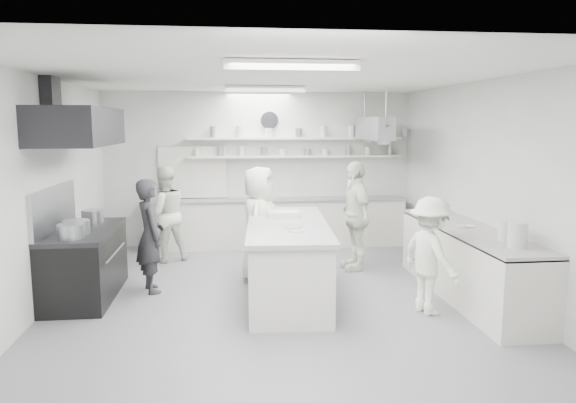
{
  "coord_description": "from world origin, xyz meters",
  "views": [
    {
      "loc": [
        -0.63,
        -7.08,
        2.39
      ],
      "look_at": [
        0.24,
        0.6,
        1.27
      ],
      "focal_mm": 33.53,
      "sensor_mm": 36.0,
      "label": 1
    }
  ],
  "objects": [
    {
      "name": "floor",
      "position": [
        0.0,
        0.0,
        -0.01
      ],
      "size": [
        6.0,
        7.0,
        0.02
      ],
      "primitive_type": "cube",
      "color": "gray",
      "rests_on": "ground"
    },
    {
      "name": "ceiling",
      "position": [
        0.0,
        0.0,
        3.01
      ],
      "size": [
        6.0,
        7.0,
        0.02
      ],
      "primitive_type": "cube",
      "color": "silver",
      "rests_on": "wall_back"
    },
    {
      "name": "wall_back",
      "position": [
        0.0,
        3.5,
        1.5
      ],
      "size": [
        6.0,
        0.04,
        3.0
      ],
      "primitive_type": "cube",
      "color": "silver",
      "rests_on": "floor"
    },
    {
      "name": "wall_front",
      "position": [
        0.0,
        -3.5,
        1.5
      ],
      "size": [
        6.0,
        0.04,
        3.0
      ],
      "primitive_type": "cube",
      "color": "silver",
      "rests_on": "floor"
    },
    {
      "name": "wall_left",
      "position": [
        -3.0,
        0.0,
        1.5
      ],
      "size": [
        0.04,
        7.0,
        3.0
      ],
      "primitive_type": "cube",
      "color": "silver",
      "rests_on": "floor"
    },
    {
      "name": "wall_right",
      "position": [
        3.0,
        0.0,
        1.5
      ],
      "size": [
        0.04,
        7.0,
        3.0
      ],
      "primitive_type": "cube",
      "color": "silver",
      "rests_on": "floor"
    },
    {
      "name": "stove",
      "position": [
        -2.6,
        0.4,
        0.45
      ],
      "size": [
        0.8,
        1.8,
        0.9
      ],
      "primitive_type": "cube",
      "color": "black",
      "rests_on": "floor"
    },
    {
      "name": "exhaust_hood",
      "position": [
        -2.6,
        0.4,
        2.35
      ],
      "size": [
        0.85,
        2.0,
        0.5
      ],
      "primitive_type": "cube",
      "color": "#242428",
      "rests_on": "wall_left"
    },
    {
      "name": "back_counter",
      "position": [
        0.3,
        3.2,
        0.46
      ],
      "size": [
        5.0,
        0.6,
        0.92
      ],
      "primitive_type": "cube",
      "color": "silver",
      "rests_on": "floor"
    },
    {
      "name": "shelf_lower",
      "position": [
        0.7,
        3.37,
        1.75
      ],
      "size": [
        4.2,
        0.26,
        0.04
      ],
      "primitive_type": "cube",
      "color": "silver",
      "rests_on": "wall_back"
    },
    {
      "name": "shelf_upper",
      "position": [
        0.7,
        3.37,
        2.1
      ],
      "size": [
        4.2,
        0.26,
        0.04
      ],
      "primitive_type": "cube",
      "color": "silver",
      "rests_on": "wall_back"
    },
    {
      "name": "pass_through_window",
      "position": [
        -1.3,
        3.48,
        1.45
      ],
      "size": [
        1.3,
        0.04,
        1.0
      ],
      "primitive_type": "cube",
      "color": "black",
      "rests_on": "wall_back"
    },
    {
      "name": "wall_clock",
      "position": [
        0.2,
        3.46,
        2.45
      ],
      "size": [
        0.32,
        0.05,
        0.32
      ],
      "primitive_type": "cylinder",
      "rotation": [
        1.57,
        0.0,
        0.0
      ],
      "color": "white",
      "rests_on": "wall_back"
    },
    {
      "name": "right_counter",
      "position": [
        2.65,
        -0.2,
        0.47
      ],
      "size": [
        0.74,
        3.3,
        0.94
      ],
      "primitive_type": "cube",
      "color": "silver",
      "rests_on": "floor"
    },
    {
      "name": "pot_rack",
      "position": [
        2.0,
        2.4,
        2.3
      ],
      "size": [
        0.3,
        1.6,
        0.4
      ],
      "primitive_type": "cube",
      "color": "#9FA2A9",
      "rests_on": "ceiling"
    },
    {
      "name": "light_fixture_front",
      "position": [
        0.0,
        -1.8,
        2.94
      ],
      "size": [
        1.3,
        0.25,
        0.1
      ],
      "primitive_type": "cube",
      "color": "silver",
      "rests_on": "ceiling"
    },
    {
      "name": "light_fixture_rear",
      "position": [
        0.0,
        1.8,
        2.94
      ],
      "size": [
        1.3,
        0.25,
        0.1
      ],
      "primitive_type": "cube",
      "color": "silver",
      "rests_on": "ceiling"
    },
    {
      "name": "prep_island",
      "position": [
        0.18,
        0.14,
        0.5
      ],
      "size": [
        1.19,
        2.75,
        0.99
      ],
      "primitive_type": "cube",
      "rotation": [
        0.0,
        0.0,
        -0.07
      ],
      "color": "silver",
      "rests_on": "floor"
    },
    {
      "name": "stove_pot",
      "position": [
        -2.6,
        0.08,
        1.03
      ],
      "size": [
        0.34,
        0.34,
        0.23
      ],
      "primitive_type": "cylinder",
      "color": "#9FA2A9",
      "rests_on": "stove"
    },
    {
      "name": "cook_stove",
      "position": [
        -1.74,
        0.57,
        0.81
      ],
      "size": [
        0.57,
        0.69,
        1.62
      ],
      "primitive_type": "imported",
      "rotation": [
        0.0,
        0.0,
        1.92
      ],
      "color": "#2D2D30",
      "rests_on": "floor"
    },
    {
      "name": "cook_back",
      "position": [
        -1.73,
        2.3,
        0.83
      ],
      "size": [
        0.99,
        0.9,
        1.67
      ],
      "primitive_type": "imported",
      "rotation": [
        0.0,
        0.0,
        -2.73
      ],
      "color": "white",
      "rests_on": "floor"
    },
    {
      "name": "cook_island_left",
      "position": [
        -0.16,
        0.98,
        0.87
      ],
      "size": [
        0.75,
        0.97,
        1.75
      ],
      "primitive_type": "imported",
      "rotation": [
        0.0,
        0.0,
        1.32
      ],
      "color": "white",
      "rests_on": "floor"
    },
    {
      "name": "cook_island_right",
      "position": [
        1.44,
        1.42,
        0.89
      ],
      "size": [
        0.54,
        1.09,
        1.79
      ],
      "primitive_type": "imported",
      "rotation": [
        0.0,
        0.0,
        -1.47
      ],
      "color": "white",
      "rests_on": "floor"
    },
    {
      "name": "cook_right",
      "position": [
        1.89,
        -0.75,
        0.75
      ],
      "size": [
        0.81,
        1.08,
        1.49
      ],
      "primitive_type": "imported",
      "rotation": [
        0.0,
        0.0,
        1.87
      ],
      "color": "white",
      "rests_on": "floor"
    },
    {
      "name": "bowl_island_a",
      "position": [
        0.22,
        -0.17,
        1.02
      ],
      "size": [
        0.29,
        0.29,
        0.06
      ],
      "primitive_type": "imported",
      "rotation": [
        0.0,
        0.0,
        0.27
      ],
      "color": "#9FA2A9",
      "rests_on": "prep_island"
    },
    {
      "name": "bowl_island_b",
      "position": [
        0.22,
        -0.47,
        1.02
      ],
      "size": [
        0.26,
        0.26,
        0.06
      ],
      "primitive_type": "imported",
      "rotation": [
        0.0,
        0.0,
        0.38
      ],
      "color": "silver",
      "rests_on": "prep_island"
    },
    {
      "name": "bowl_right",
      "position": [
        2.61,
        -0.12,
        0.97
      ],
      "size": [
        0.26,
        0.26,
        0.06
      ],
      "primitive_type": "imported",
      "rotation": [
        0.0,
        0.0,
        0.12
      ],
      "color": "silver",
      "rests_on": "right_counter"
    }
  ]
}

